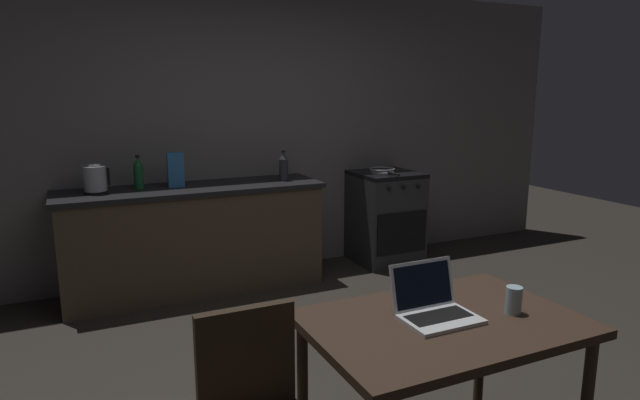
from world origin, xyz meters
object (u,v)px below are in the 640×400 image
object	(u,v)px
electric_kettle	(95,180)
bottle_b	(138,173)
dining_table	(443,336)
drinking_glass	(514,300)
laptop	(435,308)
stove_oven	(385,217)
frying_pan	(383,170)
bottle	(284,166)
cereal_box	(176,170)

from	to	relation	value
electric_kettle	bottle_b	distance (m)	0.34
dining_table	drinking_glass	world-z (taller)	drinking_glass
laptop	drinking_glass	size ratio (longest dim) A/B	2.64
stove_oven	laptop	distance (m)	3.06
frying_pan	bottle	bearing A→B (deg)	-178.82
dining_table	bottle	distance (m)	2.72
cereal_box	dining_table	bearing A→B (deg)	-77.66
cereal_box	bottle	bearing A→B (deg)	-4.36
cereal_box	drinking_glass	bearing A→B (deg)	-72.00
bottle	frying_pan	xyz separation A→B (m)	(1.03, 0.02, -0.10)
bottle	drinking_glass	world-z (taller)	bottle
bottle	drinking_glass	distance (m)	2.76
electric_kettle	frying_pan	bearing A→B (deg)	-0.64
electric_kettle	bottle_b	size ratio (longest dim) A/B	0.84
stove_oven	frying_pan	size ratio (longest dim) A/B	2.15
stove_oven	cereal_box	xyz separation A→B (m)	(-2.01, 0.02, 0.59)
stove_oven	bottle_b	size ratio (longest dim) A/B	3.30
electric_kettle	drinking_glass	size ratio (longest dim) A/B	1.89
dining_table	frying_pan	world-z (taller)	frying_pan
stove_oven	dining_table	xyz separation A→B (m)	(-1.41, -2.72, 0.20)
frying_pan	cereal_box	distance (m)	1.95
stove_oven	drinking_glass	size ratio (longest dim) A/B	7.42
stove_oven	bottle	size ratio (longest dim) A/B	3.33
laptop	bottle	size ratio (longest dim) A/B	1.19
laptop	frying_pan	bearing A→B (deg)	55.44
bottle_b	frying_pan	bearing A→B (deg)	-2.79
dining_table	cereal_box	bearing A→B (deg)	102.34
laptop	bottle	xyz separation A→B (m)	(0.34, 2.64, 0.26)
dining_table	bottle_b	size ratio (longest dim) A/B	4.25
laptop	drinking_glass	world-z (taller)	laptop
laptop	bottle_b	world-z (taller)	bottle_b
frying_pan	bottle_b	size ratio (longest dim) A/B	1.54
stove_oven	dining_table	size ratio (longest dim) A/B	0.78
bottle	frying_pan	distance (m)	1.03
drinking_glass	bottle_b	world-z (taller)	bottle_b
laptop	cereal_box	xyz separation A→B (m)	(-0.58, 2.71, 0.27)
laptop	bottle	world-z (taller)	bottle
drinking_glass	bottle	bearing A→B (deg)	89.96
bottle	bottle_b	world-z (taller)	bottle_b
bottle	cereal_box	distance (m)	0.92
dining_table	drinking_glass	distance (m)	0.35
electric_kettle	frying_pan	xyz separation A→B (m)	(2.56, -0.03, -0.08)
electric_kettle	drinking_glass	world-z (taller)	electric_kettle
dining_table	bottle_b	distance (m)	2.97
dining_table	frying_pan	xyz separation A→B (m)	(1.35, 2.70, 0.28)
dining_table	laptop	world-z (taller)	laptop
frying_pan	bottle_b	distance (m)	2.24
electric_kettle	bottle	xyz separation A→B (m)	(1.53, -0.05, 0.02)
frying_pan	drinking_glass	size ratio (longest dim) A/B	3.45
bottle_b	dining_table	bearing A→B (deg)	-72.47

